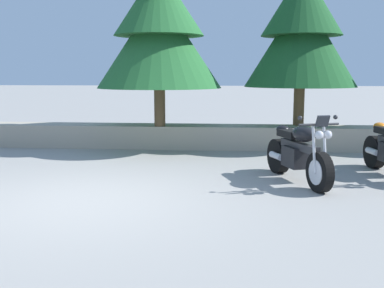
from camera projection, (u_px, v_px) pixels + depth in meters
name	position (u px, v px, depth m)	size (l,w,h in m)	color
ground_plane	(85.00, 200.00, 6.59)	(120.00, 120.00, 0.00)	gray
stone_wall	(147.00, 136.00, 11.27)	(36.00, 0.80, 0.55)	#A89E89
motorcycle_black_centre	(298.00, 153.00, 7.63)	(0.97, 1.99, 1.18)	black
pine_tree_far_left	(159.00, 26.00, 10.61)	(2.90, 2.90, 4.24)	brown
pine_tree_mid_left	(301.00, 30.00, 10.83)	(2.64, 2.64, 3.67)	brown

